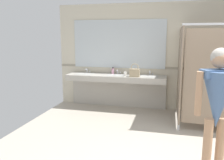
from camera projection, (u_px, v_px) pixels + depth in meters
name	position (u px, v px, depth m)	size (l,w,h in m)	color
wall_back	(194.00, 57.00, 5.72)	(6.93, 0.12, 2.64)	beige
wall_back_tile_band	(193.00, 69.00, 5.71)	(6.93, 0.01, 0.06)	#9E937F
vanity_counter	(117.00, 83.00, 6.01)	(2.49, 0.57, 0.98)	#B2ADA3
mirror_panel	(118.00, 44.00, 6.03)	(2.39, 0.02, 1.22)	silver
person_standing	(218.00, 99.00, 2.84)	(0.54, 0.53, 1.69)	tan
handbag	(135.00, 72.00, 5.61)	(0.24, 0.14, 0.32)	tan
soap_dispenser	(113.00, 71.00, 6.06)	(0.07, 0.07, 0.18)	#D899B2
paper_cup	(125.00, 74.00, 5.70)	(0.07, 0.07, 0.11)	white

